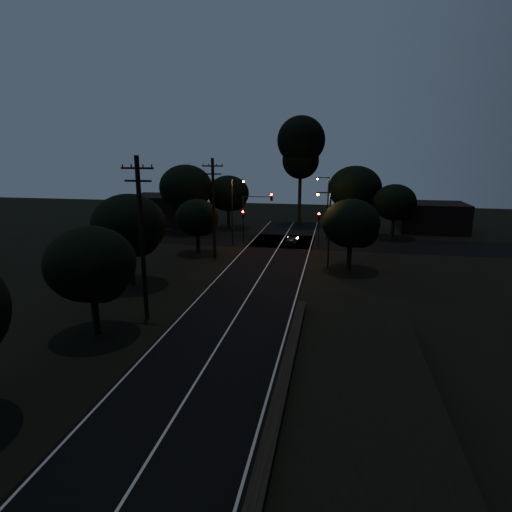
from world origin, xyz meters
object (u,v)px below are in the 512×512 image
(utility_pole_far, at_px, (214,207))
(streetlight_a, at_px, (234,208))
(signal_left, at_px, (243,221))
(streetlight_c, at_px, (328,225))
(signal_mast, at_px, (257,209))
(utility_pole_mid, at_px, (142,237))
(tall_pine, at_px, (301,147))
(car, at_px, (291,240))
(streetlight_b, at_px, (326,204))
(signal_right, at_px, (319,223))

(utility_pole_far, height_order, streetlight_a, utility_pole_far)
(signal_left, xyz_separation_m, streetlight_c, (10.43, -9.99, 1.51))
(utility_pole_far, relative_size, signal_mast, 1.68)
(signal_left, relative_size, streetlight_c, 0.55)
(utility_pole_mid, xyz_separation_m, utility_pole_far, (0.00, 17.00, -0.25))
(signal_left, bearing_deg, tall_pine, 69.54)
(signal_mast, xyz_separation_m, car, (4.29, -0.10, -3.75))
(streetlight_b, distance_m, car, 6.98)
(streetlight_c, bearing_deg, tall_pine, 100.93)
(streetlight_a, bearing_deg, car, 15.83)
(signal_mast, height_order, streetlight_a, streetlight_a)
(tall_pine, bearing_deg, car, -88.59)
(tall_pine, relative_size, streetlight_c, 2.16)
(streetlight_c, relative_size, car, 2.17)
(signal_mast, bearing_deg, streetlight_c, -48.81)
(signal_left, relative_size, signal_mast, 0.66)
(utility_pole_mid, bearing_deg, streetlight_a, 88.27)
(streetlight_b, bearing_deg, streetlight_c, -87.86)
(signal_mast, distance_m, streetlight_a, 3.13)
(tall_pine, xyz_separation_m, signal_mast, (-3.91, -15.01, -7.35))
(utility_pole_far, bearing_deg, streetlight_c, -9.60)
(utility_pole_far, xyz_separation_m, streetlight_a, (0.69, 6.00, -0.85))
(signal_mast, bearing_deg, streetlight_a, -140.23)
(signal_left, xyz_separation_m, car, (5.97, -0.09, -2.25))
(streetlight_b, relative_size, car, 2.31)
(utility_pole_far, xyz_separation_m, streetlight_b, (11.31, 12.00, -0.85))
(utility_pole_mid, xyz_separation_m, streetlight_a, (0.69, 23.00, -1.10))
(utility_pole_far, xyz_separation_m, signal_left, (1.40, 7.99, -2.65))
(signal_left, distance_m, streetlight_c, 14.52)
(utility_pole_mid, distance_m, streetlight_a, 23.04)
(streetlight_a, bearing_deg, signal_right, 11.34)
(utility_pole_mid, height_order, utility_pole_far, utility_pole_mid)
(utility_pole_mid, distance_m, utility_pole_far, 17.00)
(signal_left, xyz_separation_m, signal_mast, (1.69, 0.00, 1.50))
(signal_right, distance_m, streetlight_c, 10.18)
(streetlight_a, height_order, streetlight_b, same)
(streetlight_b, bearing_deg, signal_right, -100.00)
(signal_left, relative_size, streetlight_b, 0.51)
(tall_pine, xyz_separation_m, signal_left, (-5.60, -15.01, -8.85))
(utility_pole_mid, xyz_separation_m, signal_left, (1.40, 24.99, -2.90))
(utility_pole_far, bearing_deg, signal_left, 80.06)
(utility_pole_mid, xyz_separation_m, tall_pine, (7.00, 40.00, 5.95))
(utility_pole_far, distance_m, signal_left, 8.53)
(signal_right, xyz_separation_m, signal_mast, (-7.51, 0.00, 1.50))
(signal_right, bearing_deg, signal_mast, 179.97)
(signal_right, relative_size, streetlight_b, 0.51)
(tall_pine, distance_m, streetlight_a, 19.46)
(streetlight_a, distance_m, streetlight_c, 13.72)
(utility_pole_far, height_order, car, utility_pole_far)
(utility_pole_mid, relative_size, car, 3.18)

